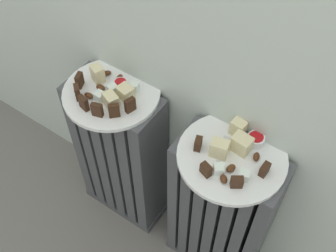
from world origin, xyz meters
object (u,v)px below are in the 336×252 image
(radiator_right, at_px, (220,215))
(plate_left, at_px, (111,93))
(plate_right, at_px, (232,156))
(jam_bowl_left, at_px, (121,84))
(jam_bowl_right, at_px, (256,139))
(fork, at_px, (222,150))
(radiator_left, at_px, (121,157))

(radiator_right, distance_m, plate_left, 0.50)
(plate_left, xyz_separation_m, plate_right, (0.39, 0.00, 0.00))
(jam_bowl_left, bearing_deg, plate_right, -4.53)
(radiator_right, distance_m, jam_bowl_right, 0.35)
(radiator_right, relative_size, fork, 5.70)
(plate_left, bearing_deg, plate_right, 0.00)
(plate_left, bearing_deg, jam_bowl_left, 68.36)
(radiator_left, bearing_deg, fork, -0.27)
(jam_bowl_right, bearing_deg, radiator_right, -113.67)
(radiator_left, xyz_separation_m, radiator_right, (0.39, 0.00, 0.00))
(radiator_right, distance_m, fork, 0.33)
(plate_left, height_order, jam_bowl_left, jam_bowl_left)
(plate_right, distance_m, fork, 0.03)
(plate_right, distance_m, jam_bowl_left, 0.38)
(plate_left, distance_m, fork, 0.36)
(plate_left, height_order, jam_bowl_right, jam_bowl_right)
(radiator_right, xyz_separation_m, plate_left, (-0.39, -0.00, 0.32))
(fork, bearing_deg, jam_bowl_left, 174.83)
(fork, bearing_deg, plate_left, 179.73)
(radiator_left, xyz_separation_m, plate_right, (0.39, -0.00, 0.32))
(plate_left, bearing_deg, jam_bowl_right, 9.03)
(radiator_right, distance_m, jam_bowl_left, 0.51)
(radiator_left, bearing_deg, radiator_right, 0.00)
(jam_bowl_left, xyz_separation_m, fork, (0.35, -0.03, -0.01))
(radiator_right, relative_size, plate_right, 2.22)
(radiator_left, distance_m, jam_bowl_left, 0.34)
(radiator_right, relative_size, plate_left, 2.22)
(jam_bowl_left, bearing_deg, fork, -5.17)
(plate_left, height_order, fork, fork)
(plate_left, bearing_deg, radiator_right, 0.00)
(radiator_left, relative_size, fork, 5.70)
(plate_right, xyz_separation_m, jam_bowl_right, (0.03, 0.07, 0.02))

